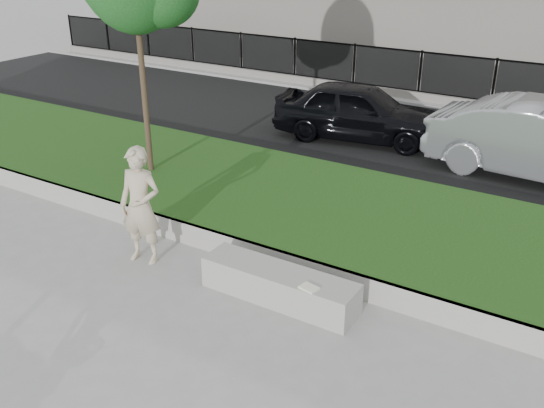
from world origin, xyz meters
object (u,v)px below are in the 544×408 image
Objects in this scene: stone_bench at (279,285)px; car_dark at (359,111)px; man at (141,206)px; book at (309,288)px.

car_dark is at bearing 105.69° from stone_bench.
stone_bench is 2.59m from man.
man is 3.11m from book.
stone_bench is 1.22× the size of man.
stone_bench is 0.56× the size of car_dark.
book is at bearing -12.82° from man.
book is at bearing -169.62° from car_dark.
book is (0.59, -0.19, 0.26)m from stone_bench.
book reaches higher than stone_bench.
man is (-2.48, -0.15, 0.73)m from stone_bench.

